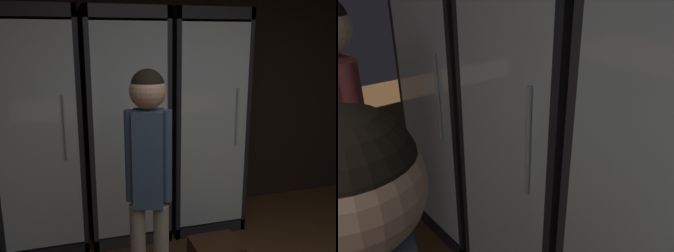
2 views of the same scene
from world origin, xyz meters
The scene contains 5 objects.
wall_back centered at (0.00, 3.03, 1.40)m, with size 6.00×0.06×2.80m, color black.
cooler_left centered at (-1.33, 2.71, 0.99)m, with size 0.69×0.66×2.04m.
cooler_center centered at (-0.60, 2.71, 0.99)m, with size 0.69×0.66×2.04m.
cooler_right centered at (0.12, 2.71, 0.99)m, with size 0.69×0.66×2.04m.
shopper_near centered at (-0.66, 1.52, 1.03)m, with size 0.27×0.21×1.62m.
Camera 1 is at (-1.12, -0.50, 1.79)m, focal length 39.13 mm.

